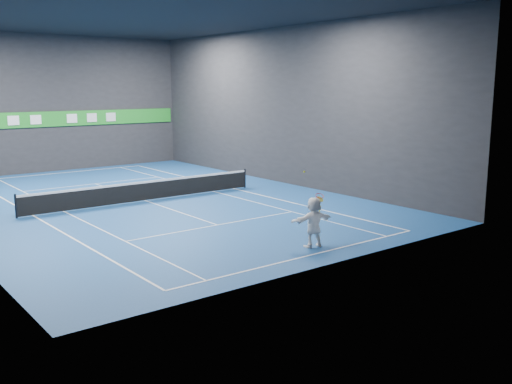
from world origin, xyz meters
TOP-DOWN VIEW (x-y plane):
  - ground at (0.00, 0.00)m, footprint 26.00×26.00m
  - ceiling at (0.00, 0.00)m, footprint 26.00×26.00m
  - wall_back at (0.00, 13.00)m, footprint 18.00×0.10m
  - wall_front at (0.00, -13.00)m, footprint 18.00×0.10m
  - wall_right at (9.00, 0.00)m, footprint 0.10×26.00m
  - baseline_near at (0.00, -11.89)m, footprint 10.98×0.08m
  - baseline_far at (0.00, 11.89)m, footprint 10.98×0.08m
  - sideline_doubles_left at (-5.49, 0.00)m, footprint 0.08×23.78m
  - sideline_doubles_right at (5.49, 0.00)m, footprint 0.08×23.78m
  - sideline_singles_left at (-4.11, 0.00)m, footprint 0.06×23.78m
  - sideline_singles_right at (4.11, 0.00)m, footprint 0.06×23.78m
  - service_line_near at (0.00, -6.40)m, footprint 8.23×0.06m
  - service_line_far at (0.00, 6.40)m, footprint 8.23×0.06m
  - center_service_line at (0.00, 0.00)m, footprint 0.06×12.80m
  - player at (0.90, -11.18)m, footprint 1.74×0.79m
  - tennis_ball at (0.64, -10.93)m, footprint 0.07×0.07m
  - tennis_net at (0.00, 0.00)m, footprint 12.50×0.10m
  - sponsor_banner at (0.00, 12.93)m, footprint 17.64×0.11m
  - tennis_racket at (1.22, -11.13)m, footprint 0.42×0.38m

SIDE VIEW (x-z plane):
  - ground at x=0.00m, z-range 0.00..0.00m
  - baseline_near at x=0.00m, z-range 0.00..0.01m
  - baseline_far at x=0.00m, z-range 0.00..0.01m
  - sideline_doubles_left at x=-5.49m, z-range 0.00..0.01m
  - sideline_doubles_right at x=5.49m, z-range 0.00..0.01m
  - sideline_singles_left at x=-4.11m, z-range 0.00..0.01m
  - sideline_singles_right at x=4.11m, z-range 0.00..0.01m
  - service_line_near at x=0.00m, z-range 0.00..0.01m
  - service_line_far at x=0.00m, z-range 0.00..0.01m
  - center_service_line at x=0.00m, z-range 0.00..0.01m
  - tennis_net at x=0.00m, z-range 0.00..1.07m
  - player at x=0.90m, z-range 0.00..1.81m
  - tennis_racket at x=1.22m, z-range 1.37..2.09m
  - tennis_ball at x=0.64m, z-range 2.67..2.74m
  - sponsor_banner at x=0.00m, z-range 3.00..4.00m
  - wall_back at x=0.00m, z-range 0.00..9.00m
  - wall_front at x=0.00m, z-range 0.00..9.00m
  - wall_right at x=9.00m, z-range 0.00..9.00m
  - ceiling at x=0.00m, z-range 9.00..9.00m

